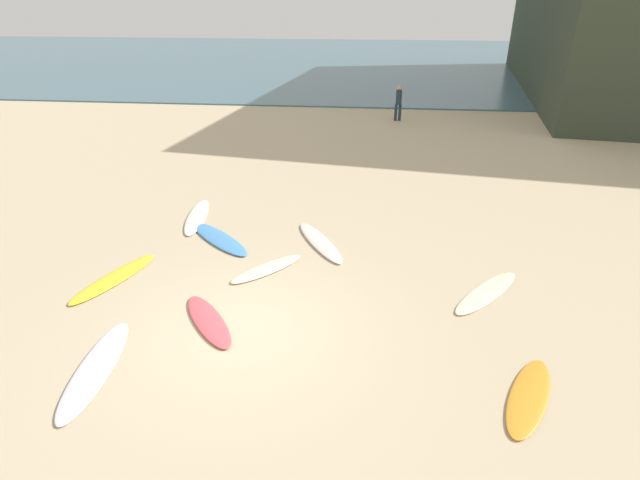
{
  "coord_description": "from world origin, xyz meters",
  "views": [
    {
      "loc": [
        2.19,
        -7.36,
        5.73
      ],
      "look_at": [
        1.09,
        3.33,
        0.3
      ],
      "focal_mm": 27.91,
      "sensor_mm": 36.0,
      "label": 1
    }
  ],
  "objects_px": {
    "surfboard_8": "(487,292)",
    "surfboard_3": "(96,368)",
    "surfboard_1": "(208,321)",
    "surfboard_4": "(197,217)",
    "surfboard_0": "(267,268)",
    "surfboard_2": "(320,242)",
    "beachgoer_near": "(399,101)",
    "surfboard_6": "(219,239)",
    "surfboard_7": "(114,278)",
    "surfboard_5": "(529,396)"
  },
  "relations": [
    {
      "from": "surfboard_8",
      "to": "surfboard_3",
      "type": "bearing_deg",
      "value": 63.35
    },
    {
      "from": "surfboard_1",
      "to": "surfboard_4",
      "type": "relative_size",
      "value": 0.79
    },
    {
      "from": "surfboard_0",
      "to": "surfboard_2",
      "type": "bearing_deg",
      "value": 96.31
    },
    {
      "from": "surfboard_0",
      "to": "beachgoer_near",
      "type": "distance_m",
      "value": 15.33
    },
    {
      "from": "surfboard_0",
      "to": "surfboard_3",
      "type": "height_order",
      "value": "surfboard_0"
    },
    {
      "from": "surfboard_4",
      "to": "surfboard_8",
      "type": "distance_m",
      "value": 7.97
    },
    {
      "from": "surfboard_1",
      "to": "surfboard_6",
      "type": "distance_m",
      "value": 3.54
    },
    {
      "from": "surfboard_1",
      "to": "surfboard_4",
      "type": "bearing_deg",
      "value": 74.15
    },
    {
      "from": "beachgoer_near",
      "to": "surfboard_3",
      "type": "bearing_deg",
      "value": 63.25
    },
    {
      "from": "surfboard_2",
      "to": "beachgoer_near",
      "type": "relative_size",
      "value": 1.47
    },
    {
      "from": "surfboard_3",
      "to": "surfboard_7",
      "type": "bearing_deg",
      "value": 105.72
    },
    {
      "from": "surfboard_8",
      "to": "surfboard_0",
      "type": "bearing_deg",
      "value": 33.75
    },
    {
      "from": "surfboard_3",
      "to": "surfboard_8",
      "type": "bearing_deg",
      "value": 18.92
    },
    {
      "from": "surfboard_0",
      "to": "surfboard_5",
      "type": "relative_size",
      "value": 0.98
    },
    {
      "from": "surfboard_5",
      "to": "surfboard_4",
      "type": "bearing_deg",
      "value": -14.51
    },
    {
      "from": "surfboard_2",
      "to": "beachgoer_near",
      "type": "distance_m",
      "value": 13.72
    },
    {
      "from": "surfboard_1",
      "to": "surfboard_7",
      "type": "height_order",
      "value": "surfboard_1"
    },
    {
      "from": "surfboard_0",
      "to": "surfboard_4",
      "type": "xyz_separation_m",
      "value": [
        -2.53,
        2.65,
        -0.0
      ]
    },
    {
      "from": "surfboard_4",
      "to": "surfboard_8",
      "type": "relative_size",
      "value": 1.07
    },
    {
      "from": "surfboard_0",
      "to": "surfboard_4",
      "type": "height_order",
      "value": "surfboard_0"
    },
    {
      "from": "surfboard_1",
      "to": "surfboard_5",
      "type": "distance_m",
      "value": 5.77
    },
    {
      "from": "surfboard_2",
      "to": "surfboard_8",
      "type": "height_order",
      "value": "surfboard_2"
    },
    {
      "from": "surfboard_3",
      "to": "surfboard_2",
      "type": "bearing_deg",
      "value": 51.95
    },
    {
      "from": "surfboard_7",
      "to": "surfboard_5",
      "type": "bearing_deg",
      "value": -178.32
    },
    {
      "from": "surfboard_7",
      "to": "beachgoer_near",
      "type": "xyz_separation_m",
      "value": [
        6.74,
        15.66,
        0.88
      ]
    },
    {
      "from": "surfboard_6",
      "to": "surfboard_8",
      "type": "bearing_deg",
      "value": 117.14
    },
    {
      "from": "surfboard_0",
      "to": "surfboard_5",
      "type": "xyz_separation_m",
      "value": [
        4.86,
        -3.5,
        -0.01
      ]
    },
    {
      "from": "surfboard_3",
      "to": "surfboard_4",
      "type": "xyz_separation_m",
      "value": [
        -0.31,
        6.23,
        0.0
      ]
    },
    {
      "from": "surfboard_1",
      "to": "surfboard_2",
      "type": "distance_m",
      "value": 3.95
    },
    {
      "from": "surfboard_6",
      "to": "surfboard_7",
      "type": "xyz_separation_m",
      "value": [
        -1.76,
        -2.12,
        -0.0
      ]
    },
    {
      "from": "surfboard_2",
      "to": "surfboard_4",
      "type": "xyz_separation_m",
      "value": [
        -3.59,
        1.22,
        -0.0
      ]
    },
    {
      "from": "surfboard_0",
      "to": "surfboard_2",
      "type": "height_order",
      "value": "surfboard_2"
    },
    {
      "from": "surfboard_3",
      "to": "surfboard_6",
      "type": "height_order",
      "value": "surfboard_6"
    },
    {
      "from": "surfboard_5",
      "to": "surfboard_7",
      "type": "relative_size",
      "value": 0.82
    },
    {
      "from": "surfboard_1",
      "to": "surfboard_3",
      "type": "relative_size",
      "value": 0.77
    },
    {
      "from": "surfboard_4",
      "to": "surfboard_8",
      "type": "height_order",
      "value": "surfboard_4"
    },
    {
      "from": "surfboard_2",
      "to": "surfboard_5",
      "type": "xyz_separation_m",
      "value": [
        3.8,
        -4.94,
        -0.01
      ]
    },
    {
      "from": "surfboard_5",
      "to": "surfboard_6",
      "type": "height_order",
      "value": "surfboard_6"
    },
    {
      "from": "surfboard_0",
      "to": "surfboard_1",
      "type": "height_order",
      "value": "same"
    },
    {
      "from": "surfboard_0",
      "to": "surfboard_8",
      "type": "relative_size",
      "value": 0.84
    },
    {
      "from": "surfboard_2",
      "to": "beachgoer_near",
      "type": "height_order",
      "value": "beachgoer_near"
    },
    {
      "from": "surfboard_0",
      "to": "surfboard_1",
      "type": "xyz_separation_m",
      "value": [
        -0.73,
        -2.08,
        0.0
      ]
    },
    {
      "from": "surfboard_3",
      "to": "beachgoer_near",
      "type": "bearing_deg",
      "value": 68.1
    },
    {
      "from": "surfboard_4",
      "to": "surfboard_5",
      "type": "bearing_deg",
      "value": -48.06
    },
    {
      "from": "surfboard_2",
      "to": "surfboard_6",
      "type": "relative_size",
      "value": 1.0
    },
    {
      "from": "surfboard_3",
      "to": "surfboard_5",
      "type": "height_order",
      "value": "surfboard_3"
    },
    {
      "from": "surfboard_2",
      "to": "surfboard_3",
      "type": "xyz_separation_m",
      "value": [
        -3.28,
        -5.01,
        -0.01
      ]
    },
    {
      "from": "surfboard_2",
      "to": "surfboard_4",
      "type": "distance_m",
      "value": 3.79
    },
    {
      "from": "surfboard_4",
      "to": "beachgoer_near",
      "type": "distance_m",
      "value": 13.67
    },
    {
      "from": "surfboard_1",
      "to": "beachgoer_near",
      "type": "xyz_separation_m",
      "value": [
        4.2,
        16.99,
        0.87
      ]
    }
  ]
}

